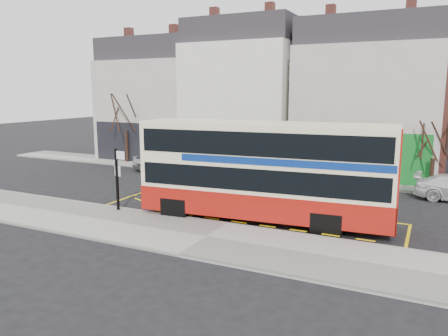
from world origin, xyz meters
The scene contains 14 objects.
ground centered at (0.00, 0.00, 0.00)m, with size 120.00×120.00×0.00m, color black.
pavement centered at (0.00, -2.30, 0.07)m, with size 40.00×4.00×0.15m, color #9F9B97.
kerb centered at (0.00, -0.38, 0.07)m, with size 40.00×0.15×0.15m, color gray.
far_pavement centered at (0.00, 11.00, 0.07)m, with size 50.00×3.00×0.15m, color #9F9B97.
road_markings centered at (0.00, 1.60, 0.01)m, with size 14.00×3.40×0.01m, color yellow, non-canonical shape.
terrace_far_left centered at (-13.50, 14.99, 4.82)m, with size 8.00×8.01×10.80m.
terrace_left centered at (-5.50, 14.99, 5.32)m, with size 8.00×8.01×11.80m.
terrace_green_shop centered at (3.50, 14.99, 5.07)m, with size 9.00×8.01×11.30m.
double_decker_bus centered at (1.15, 0.98, 2.29)m, with size 11.05×3.41×4.35m.
bus_stop_post centered at (-5.46, -0.75, 1.90)m, with size 0.72×0.14×2.90m.
car_silver centered at (-9.26, 8.85, 0.76)m, with size 1.79×4.46×1.52m, color #B3B2B7.
car_grey centered at (-1.45, 9.61, 0.70)m, with size 1.48×4.24×1.40m, color #393C40.
street_tree_left centered at (-14.06, 10.81, 4.76)m, with size 3.23×3.23×6.97m.
street_tree_right centered at (7.67, 10.53, 3.51)m, with size 2.38×2.38×5.15m.
Camera 1 is at (7.61, -16.50, 5.70)m, focal length 35.00 mm.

